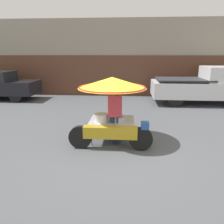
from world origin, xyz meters
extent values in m
plane|color=#4C4F54|center=(0.00, 0.00, 0.00)|extent=(36.00, 36.00, 0.00)
cube|color=gray|center=(0.00, 8.86, 2.24)|extent=(28.00, 2.00, 4.48)
cube|color=#563323|center=(0.00, 7.83, 1.20)|extent=(23.80, 0.06, 2.40)
cylinder|color=black|center=(0.60, 0.04, 0.32)|extent=(0.63, 0.14, 0.63)
cylinder|color=black|center=(-1.04, 0.04, 0.32)|extent=(0.63, 0.14, 0.63)
cube|color=#B7931E|center=(-0.22, 0.04, 0.48)|extent=(1.45, 0.24, 0.32)
cube|color=#234C93|center=(0.70, 0.04, 0.70)|extent=(0.20, 0.24, 0.18)
cylinder|color=black|center=(-0.22, 1.02, 0.29)|extent=(0.57, 0.14, 0.57)
cylinder|color=#515156|center=(0.33, 0.27, 0.30)|extent=(0.03, 0.03, 0.61)
cylinder|color=#515156|center=(0.33, 1.15, 0.30)|extent=(0.03, 0.03, 0.61)
cylinder|color=#515156|center=(-0.77, 0.27, 0.30)|extent=(0.03, 0.03, 0.61)
cylinder|color=#515156|center=(-0.77, 1.15, 0.30)|extent=(0.03, 0.03, 0.61)
cube|color=#B2B2B7|center=(-0.22, 0.71, 0.62)|extent=(1.30, 1.03, 0.02)
cylinder|color=#B2B2B7|center=(-0.22, 0.71, 1.10)|extent=(0.03, 0.03, 0.95)
cone|color=yellow|center=(-0.22, 0.71, 1.73)|extent=(1.95, 1.95, 0.31)
torus|color=red|center=(-0.22, 0.71, 1.59)|extent=(1.90, 1.90, 0.05)
cylinder|color=silver|center=(-0.51, 0.53, 0.74)|extent=(0.38, 0.38, 0.23)
cylinder|color=#B7B7BC|center=(0.01, 0.55, 0.71)|extent=(0.36, 0.36, 0.16)
cylinder|color=navy|center=(-0.21, 0.45, 0.41)|extent=(0.14, 0.14, 0.81)
cylinder|color=navy|center=(-0.03, 0.45, 0.41)|extent=(0.14, 0.14, 0.81)
cube|color=#C13847|center=(-0.12, 0.45, 1.12)|extent=(0.38, 0.22, 0.61)
sphere|color=tan|center=(-0.12, 0.45, 1.53)|extent=(0.22, 0.22, 0.22)
cylinder|color=black|center=(-5.69, 5.47, 0.33)|extent=(0.66, 0.20, 0.66)
cylinder|color=black|center=(-5.69, 6.91, 0.33)|extent=(0.66, 0.20, 0.66)
cylinder|color=black|center=(2.51, 5.08, 0.36)|extent=(0.72, 0.24, 0.72)
cylinder|color=black|center=(2.51, 6.73, 0.36)|extent=(0.72, 0.24, 0.72)
cube|color=silver|center=(4.05, 5.91, 0.75)|extent=(5.14, 1.95, 0.78)
cube|color=silver|center=(4.87, 5.91, 1.52)|extent=(1.75, 1.79, 0.74)
cube|color=#2D2D33|center=(3.02, 5.91, 1.24)|extent=(2.67, 1.87, 0.08)
camera|label=1|loc=(0.25, -5.44, 2.53)|focal=35.00mm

